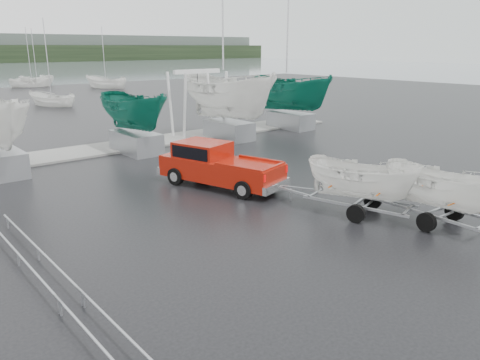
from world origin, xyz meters
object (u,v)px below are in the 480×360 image
trailer_hitched (363,146)px  boat_hoist (198,93)px  pickup_truck (215,164)px  trailer_parked (443,152)px

trailer_hitched → boat_hoist: 15.84m
trailer_hitched → boat_hoist: (4.14, 15.29, 0.32)m
trailer_hitched → pickup_truck: bearing=90.0°
trailer_hitched → trailer_parked: bearing=-77.6°
trailer_parked → boat_hoist: 17.65m
pickup_truck → trailer_hitched: 6.25m
pickup_truck → trailer_parked: size_ratio=1.28×
trailer_parked → pickup_truck: bearing=112.4°
pickup_truck → boat_hoist: 11.20m
trailer_hitched → trailer_parked: trailer_hitched is taller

